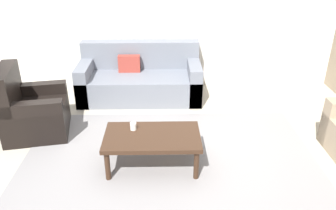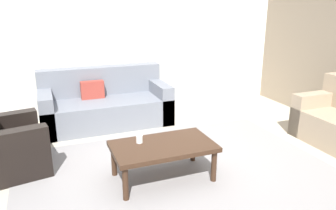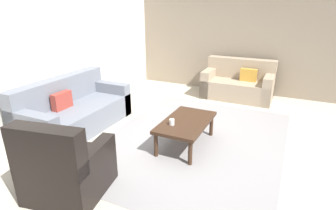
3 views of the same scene
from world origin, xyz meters
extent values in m
plane|color=#B2A893|center=(0.00, 0.00, 0.00)|extent=(8.00, 8.00, 0.00)
cube|color=silver|center=(0.00, 2.60, 1.40)|extent=(6.00, 0.12, 2.80)
cube|color=gray|center=(0.00, 0.00, 0.00)|extent=(3.57, 2.71, 0.01)
cube|color=slate|center=(-0.45, 1.99, 0.21)|extent=(1.98, 0.92, 0.42)
cube|color=slate|center=(-0.45, 2.33, 0.44)|extent=(1.98, 0.24, 0.88)
cube|color=slate|center=(-1.34, 1.99, 0.31)|extent=(0.20, 0.92, 0.62)
cube|color=slate|center=(0.45, 1.99, 0.31)|extent=(0.20, 0.92, 0.62)
cube|color=#99382D|center=(-0.62, 2.11, 0.56)|extent=(0.36, 0.12, 0.28)
cube|color=black|center=(-1.79, 0.86, 0.22)|extent=(0.93, 0.93, 0.44)
cube|color=black|center=(-2.09, 0.81, 0.47)|extent=(0.34, 0.82, 0.95)
cube|color=black|center=(-1.74, 0.55, 0.30)|extent=(0.82, 0.30, 0.60)
cube|color=black|center=(-1.85, 1.18, 0.30)|extent=(0.82, 0.30, 0.60)
cylinder|color=#382316|center=(-0.69, -0.20, 0.18)|extent=(0.06, 0.06, 0.36)
cylinder|color=#382316|center=(0.29, -0.20, 0.18)|extent=(0.06, 0.06, 0.36)
cylinder|color=#382316|center=(-0.69, 0.32, 0.18)|extent=(0.06, 0.06, 0.36)
cylinder|color=#382316|center=(0.29, 0.32, 0.18)|extent=(0.06, 0.06, 0.36)
cube|color=#382316|center=(-0.20, 0.06, 0.39)|extent=(1.10, 0.64, 0.05)
cylinder|color=white|center=(-0.42, 0.20, 0.45)|extent=(0.07, 0.07, 0.09)
camera|label=1|loc=(-0.08, -3.25, 2.42)|focal=36.20mm
camera|label=2|loc=(-1.32, -2.94, 1.85)|focal=34.58mm
camera|label=3|loc=(-3.73, -1.29, 2.07)|focal=29.18mm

